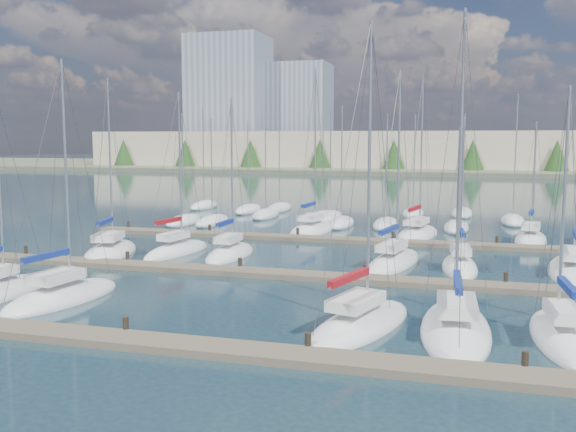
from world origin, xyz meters
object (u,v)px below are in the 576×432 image
(sailboat_h, at_px, (110,252))
(sailboat_f, at_px, (560,337))
(sailboat_c, at_px, (62,297))
(sailboat_q, at_px, (531,240))
(sailboat_i, at_px, (177,251))
(sailboat_m, at_px, (574,271))
(sailboat_e, at_px, (455,329))
(sailboat_o, at_px, (312,229))
(sailboat_k, at_px, (393,262))
(sailboat_j, at_px, (230,254))
(sailboat_l, at_px, (460,267))
(sailboat_d, at_px, (360,325))
(sailboat_p, at_px, (417,234))

(sailboat_h, bearing_deg, sailboat_f, -37.88)
(sailboat_c, bearing_deg, sailboat_q, 54.40)
(sailboat_c, xyz_separation_m, sailboat_i, (-0.26, 14.08, 0.02))
(sailboat_m, xyz_separation_m, sailboat_e, (-6.79, -14.62, 0.01))
(sailboat_h, distance_m, sailboat_q, 33.12)
(sailboat_m, xyz_separation_m, sailboat_q, (-1.54, 12.28, 0.00))
(sailboat_f, xyz_separation_m, sailboat_e, (-4.22, -0.03, -0.00))
(sailboat_c, height_order, sailboat_q, sailboat_c)
(sailboat_c, bearing_deg, sailboat_h, 118.57)
(sailboat_e, bearing_deg, sailboat_o, 112.68)
(sailboat_k, bearing_deg, sailboat_j, -169.50)
(sailboat_l, bearing_deg, sailboat_f, -78.23)
(sailboat_m, height_order, sailboat_f, sailboat_m)
(sailboat_m, distance_m, sailboat_k, 11.16)
(sailboat_o, bearing_deg, sailboat_m, -27.32)
(sailboat_o, bearing_deg, sailboat_j, -95.85)
(sailboat_h, bearing_deg, sailboat_q, 11.21)
(sailboat_d, relative_size, sailboat_f, 1.25)
(sailboat_f, relative_size, sailboat_i, 0.91)
(sailboat_f, height_order, sailboat_k, sailboat_k)
(sailboat_j, distance_m, sailboat_f, 24.65)
(sailboat_i, bearing_deg, sailboat_f, -20.96)
(sailboat_d, relative_size, sailboat_k, 1.04)
(sailboat_c, height_order, sailboat_i, sailboat_c)
(sailboat_c, bearing_deg, sailboat_f, 7.29)
(sailboat_h, xyz_separation_m, sailboat_j, (8.70, 1.54, 0.01))
(sailboat_q, bearing_deg, sailboat_j, -141.54)
(sailboat_f, xyz_separation_m, sailboat_l, (-4.31, 13.91, -0.00))
(sailboat_i, bearing_deg, sailboat_d, -33.41)
(sailboat_o, bearing_deg, sailboat_d, -66.36)
(sailboat_m, height_order, sailboat_i, sailboat_m)
(sailboat_d, xyz_separation_m, sailboat_f, (8.31, 0.59, -0.00))
(sailboat_m, xyz_separation_m, sailboat_j, (-22.74, -0.42, 0.01))
(sailboat_m, xyz_separation_m, sailboat_f, (-2.57, -14.59, 0.01))
(sailboat_c, height_order, sailboat_e, sailboat_e)
(sailboat_d, xyz_separation_m, sailboat_i, (-16.01, 14.78, 0.01))
(sailboat_d, distance_m, sailboat_k, 14.81)
(sailboat_d, xyz_separation_m, sailboat_l, (4.00, 14.50, -0.00))
(sailboat_l, height_order, sailboat_i, sailboat_i)
(sailboat_j, relative_size, sailboat_k, 0.88)
(sailboat_p, distance_m, sailboat_e, 27.69)
(sailboat_d, bearing_deg, sailboat_e, 24.23)
(sailboat_i, relative_size, sailboat_e, 0.85)
(sailboat_i, relative_size, sailboat_k, 0.92)
(sailboat_o, bearing_deg, sailboat_l, -40.49)
(sailboat_h, bearing_deg, sailboat_o, 38.33)
(sailboat_f, bearing_deg, sailboat_j, 141.24)
(sailboat_p, xyz_separation_m, sailboat_f, (8.09, -27.39, -0.00))
(sailboat_l, bearing_deg, sailboat_p, 100.20)
(sailboat_m, bearing_deg, sailboat_f, -95.25)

